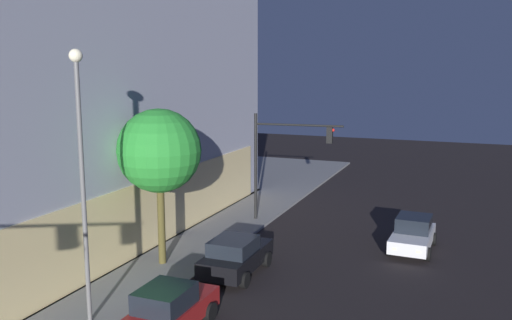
# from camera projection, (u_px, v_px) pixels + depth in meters

# --- Properties ---
(traffic_light_far_corner) EXTENTS (0.63, 5.10, 6.20)m
(traffic_light_far_corner) POSITION_uv_depth(u_px,v_px,m) (283.00, 151.00, 30.55)
(traffic_light_far_corner) COLOR black
(traffic_light_far_corner) RESTS_ON sidewalk_corner
(street_lamp_sidewalk) EXTENTS (0.44, 0.44, 9.32)m
(street_lamp_sidewalk) POSITION_uv_depth(u_px,v_px,m) (81.00, 159.00, 17.82)
(street_lamp_sidewalk) COLOR #606060
(street_lamp_sidewalk) RESTS_ON sidewalk_corner
(sidewalk_tree) EXTENTS (3.70, 3.70, 7.00)m
(sidewalk_tree) POSITION_uv_depth(u_px,v_px,m) (159.00, 151.00, 23.58)
(sidewalk_tree) COLOR #49411E
(sidewalk_tree) RESTS_ON sidewalk_corner
(car_red) EXTENTS (4.09, 1.96, 1.74)m
(car_red) POSITION_uv_depth(u_px,v_px,m) (169.00, 310.00, 18.01)
(car_red) COLOR maroon
(car_red) RESTS_ON ground
(car_black) EXTENTS (4.25, 2.15, 1.67)m
(car_black) POSITION_uv_depth(u_px,v_px,m) (236.00, 256.00, 23.33)
(car_black) COLOR black
(car_black) RESTS_ON ground
(car_white) EXTENTS (4.13, 2.11, 1.65)m
(car_white) POSITION_uv_depth(u_px,v_px,m) (413.00, 234.00, 26.55)
(car_white) COLOR silver
(car_white) RESTS_ON ground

